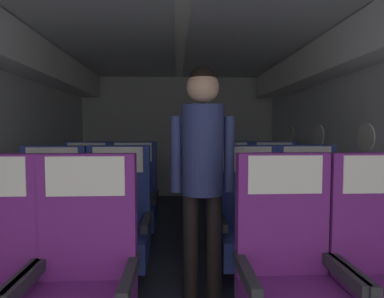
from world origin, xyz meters
The scene contains 13 objects.
ground centered at (0.00, 2.82, -0.01)m, with size 3.69×6.04×0.02m, color #2D3342.
fuselage_shell centered at (0.00, 3.09, 1.58)m, with size 3.57×5.69×2.20m.
seat_a_left_aisle centered at (-0.51, 1.52, 0.45)m, with size 0.52×0.48×1.07m.
seat_a_right_window centered at (0.51, 1.53, 0.45)m, with size 0.52×0.48×1.07m.
seat_b_left_window centered at (-1.00, 2.38, 0.45)m, with size 0.52×0.48×1.07m.
seat_b_left_aisle centered at (-0.51, 2.40, 0.45)m, with size 0.52×0.48×1.07m.
seat_b_right_aisle centered at (1.00, 2.39, 0.45)m, with size 0.52×0.48×1.07m.
seat_b_right_window centered at (0.51, 2.39, 0.45)m, with size 0.52×0.48×1.07m.
seat_c_left_window centered at (-0.99, 3.26, 0.45)m, with size 0.52×0.48×1.07m.
seat_c_left_aisle centered at (-0.51, 3.25, 0.45)m, with size 0.52×0.48×1.07m.
seat_c_right_aisle centered at (1.01, 3.24, 0.45)m, with size 0.52×0.48×1.07m.
seat_c_right_window centered at (0.51, 3.25, 0.45)m, with size 0.52×0.48×1.07m.
flight_attendant centered at (0.12, 2.12, 0.99)m, with size 0.43×0.28×1.61m.
Camera 1 is at (-0.06, 0.04, 1.19)m, focal length 29.01 mm.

